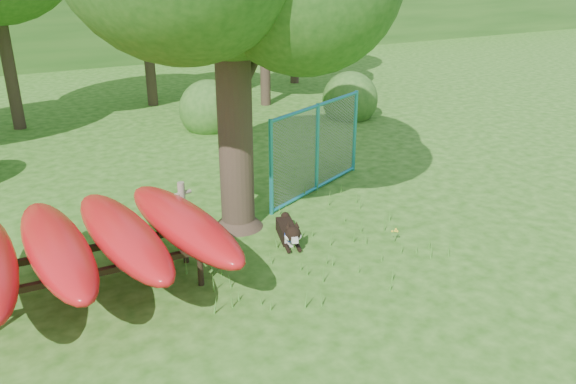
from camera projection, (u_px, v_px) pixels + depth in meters
ground at (315, 276)px, 8.97m from camera, size 80.00×80.00×0.00m
wooden_post at (183, 216)px, 9.47m from camera, size 0.36×0.15×1.30m
kayak_rack at (90, 241)px, 8.12m from camera, size 3.73×3.68×1.19m
husky_dog at (289, 232)px, 10.03m from camera, size 0.60×1.15×0.54m
fence_section at (317, 148)px, 12.08m from camera, size 3.09×1.41×3.24m
wildflower_clump at (395, 232)px, 10.01m from camera, size 0.12×0.10×0.26m
shrub_right at (349, 117)px, 18.42m from camera, size 1.80×1.80×1.80m
shrub_mid at (210, 129)px, 17.12m from camera, size 1.80×1.80×1.80m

